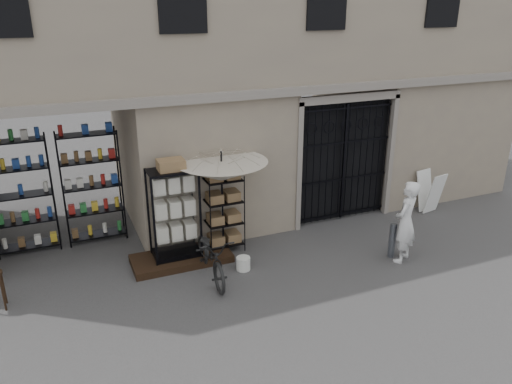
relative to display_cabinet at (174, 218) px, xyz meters
name	(u,v)px	position (x,y,z in m)	size (l,w,h in m)	color
ground	(321,274)	(2.48, -1.60, -0.97)	(80.00, 80.00, 0.00)	black
main_building	(244,24)	(2.48, 2.40, 3.53)	(14.00, 4.00, 9.00)	gray
shop_recess	(60,188)	(-2.02, 1.20, 0.53)	(3.00, 1.70, 3.00)	black
shop_shelving	(58,191)	(-2.07, 1.70, 0.28)	(2.70, 0.50, 2.50)	black
iron_gate	(340,159)	(4.23, 0.68, 0.53)	(2.50, 0.21, 3.00)	black
step_platform	(181,258)	(0.08, -0.05, -0.90)	(2.00, 0.90, 0.15)	black
display_cabinet	(174,218)	(0.00, 0.00, 0.00)	(1.02, 0.76, 1.99)	black
wire_rack	(224,213)	(1.09, 0.15, -0.14)	(0.86, 0.71, 1.70)	black
market_umbrella	(221,166)	(1.03, 0.04, 0.95)	(2.09, 2.11, 2.68)	black
white_bucket	(243,263)	(1.14, -0.84, -0.84)	(0.28, 0.28, 0.27)	silver
bicycle	(212,277)	(0.46, -0.88, -0.97)	(0.63, 0.95, 1.81)	black
steel_bollard	(392,240)	(4.18, -1.54, -0.59)	(0.14, 0.14, 0.76)	slate
shopkeeper	(401,260)	(4.30, -1.74, -0.97)	(0.63, 1.72, 0.41)	silver
easel_sign	(430,192)	(6.53, 0.07, -0.44)	(0.58, 0.64, 1.03)	silver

